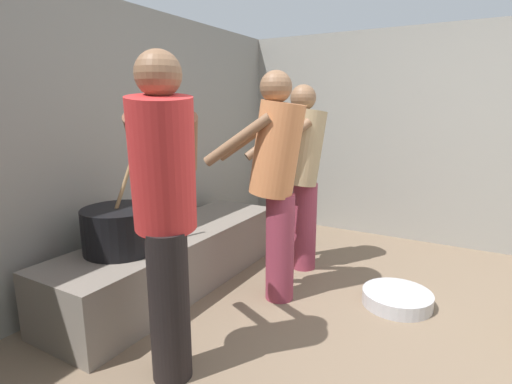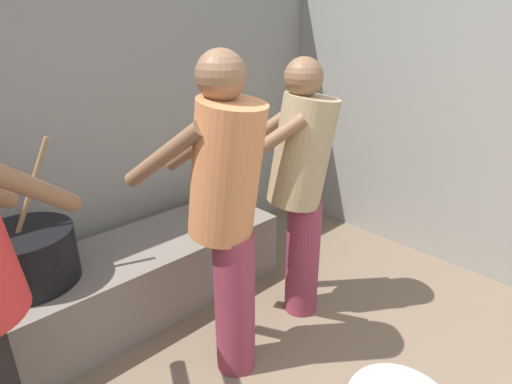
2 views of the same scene
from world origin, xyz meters
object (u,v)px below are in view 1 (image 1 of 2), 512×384
object	(u,v)px
cooking_pot_main	(121,229)
cook_in_tan_shirt	(302,168)
metal_mixing_bowl	(397,298)
cook_in_red_shirt	(165,201)
cook_in_orange_shirt	(276,174)

from	to	relation	value
cooking_pot_main	cook_in_tan_shirt	distance (m)	1.47
metal_mixing_bowl	cook_in_tan_shirt	bearing A→B (deg)	72.93
cook_in_tan_shirt	metal_mixing_bowl	bearing A→B (deg)	-107.07
cooking_pot_main	cook_in_red_shirt	distance (m)	0.84
cook_in_red_shirt	cook_in_orange_shirt	bearing A→B (deg)	-5.12
cook_in_orange_shirt	metal_mixing_bowl	bearing A→B (deg)	-67.87
cook_in_red_shirt	metal_mixing_bowl	distance (m)	1.80
cook_in_tan_shirt	cook_in_orange_shirt	world-z (taller)	cook_in_orange_shirt
cook_in_tan_shirt	cook_in_red_shirt	world-z (taller)	cook_in_red_shirt
cook_in_tan_shirt	cooking_pot_main	bearing A→B (deg)	149.70
metal_mixing_bowl	cook_in_red_shirt	bearing A→B (deg)	146.18
cooking_pot_main	cook_in_red_shirt	world-z (taller)	cook_in_red_shirt
cooking_pot_main	metal_mixing_bowl	size ratio (longest dim) A/B	1.57
cooking_pot_main	cook_in_tan_shirt	bearing A→B (deg)	-30.30
metal_mixing_bowl	cook_in_orange_shirt	bearing A→B (deg)	112.13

